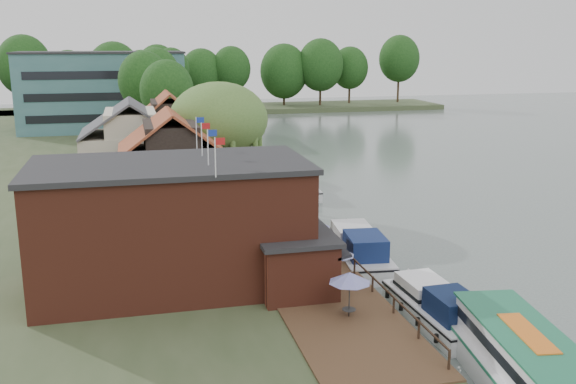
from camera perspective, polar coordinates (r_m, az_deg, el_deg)
ground at (r=43.37m, az=11.65°, el=-6.97°), size 260.00×260.00×0.00m
land_bank at (r=74.01m, az=-22.90°, el=1.06°), size 50.00×140.00×1.00m
quay_deck at (r=49.60m, az=-1.69°, el=-2.83°), size 6.00×50.00×0.10m
quay_rail at (r=50.56m, az=1.18°, el=-1.99°), size 0.20×49.00×1.00m
pub at (r=37.23m, az=-7.20°, el=-2.66°), size 20.00×11.00×7.30m
hotel_block at (r=106.96m, az=-16.14°, el=8.64°), size 25.40×12.40×12.30m
cottage_a at (r=51.58m, az=-10.30°, el=2.38°), size 8.60×7.60×8.50m
cottage_b at (r=61.35m, az=-13.72°, el=3.93°), size 9.60×8.60×8.50m
cottage_c at (r=70.37m, az=-10.51°, el=5.24°), size 7.60×7.60×8.50m
willow at (r=56.76m, az=-6.13°, el=4.49°), size 8.60×8.60×10.43m
umbrella_0 at (r=33.04m, az=5.47°, el=-9.04°), size 2.17×2.17×2.38m
umbrella_1 at (r=36.90m, az=4.38°, el=-6.59°), size 1.99×1.99×2.38m
umbrella_2 at (r=39.29m, az=1.17°, el=-5.30°), size 1.97×1.97×2.38m
umbrella_3 at (r=42.21m, az=2.34°, el=-3.99°), size 2.09×2.09×2.38m
umbrella_4 at (r=45.09m, az=-0.63°, el=-2.84°), size 2.15×2.15×2.38m
umbrella_5 at (r=46.80m, az=0.18°, el=-2.24°), size 2.18×2.18×2.38m
cruiser_0 at (r=35.85m, az=12.99°, el=-9.49°), size 3.32×9.52×2.27m
cruiser_1 at (r=44.02m, az=6.23°, el=-4.68°), size 4.60×10.89×2.59m
cruiser_2 at (r=63.45m, az=1.06°, el=0.82°), size 3.47×9.55×2.26m
tour_boat at (r=29.54m, az=20.87°, el=-14.57°), size 5.57×13.55×2.87m
swan at (r=30.47m, az=14.90°, el=-15.79°), size 0.44×0.44×0.44m
bank_tree_0 at (r=79.43m, az=-10.65°, el=7.30°), size 6.46×6.46×11.72m
bank_tree_1 at (r=88.08m, az=-12.56°, el=8.08°), size 6.87×6.87×12.65m
bank_tree_2 at (r=95.34m, az=-11.57°, el=8.60°), size 6.82×6.82×12.99m
bank_tree_3 at (r=114.93m, az=-10.26°, el=9.36°), size 6.19×6.19×12.79m
bank_tree_4 at (r=123.56m, az=-11.61°, el=9.31°), size 8.71×8.71×11.73m
bank_tree_5 at (r=129.66m, az=-12.79°, el=9.54°), size 8.80×8.80×12.25m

